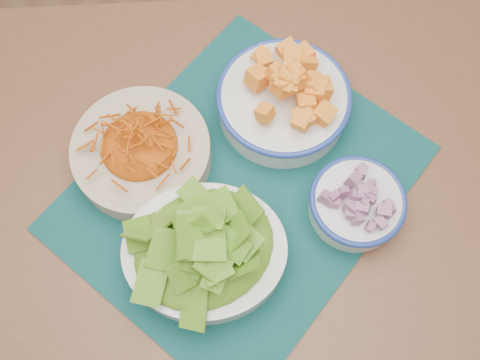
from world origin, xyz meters
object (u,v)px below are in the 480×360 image
at_px(table, 203,207).
at_px(placemat, 240,187).
at_px(onion_bowl, 357,202).
at_px(carrot_bowl, 141,149).
at_px(squash_bowl, 284,97).
at_px(lettuce_bowl, 204,248).

distance_m(table, placemat, 0.13).
height_order(table, onion_bowl, onion_bowl).
height_order(table, placemat, placemat).
bearing_deg(placemat, carrot_bowl, 111.80).
bearing_deg(squash_bowl, table, -161.78).
xyz_separation_m(carrot_bowl, onion_bowl, (0.27, -0.23, -0.00)).
xyz_separation_m(table, carrot_bowl, (-0.06, 0.08, 0.15)).
height_order(squash_bowl, onion_bowl, squash_bowl).
bearing_deg(placemat, squash_bowl, 11.51).
relative_size(table, lettuce_bowl, 4.41).
bearing_deg(lettuce_bowl, carrot_bowl, 120.58).
xyz_separation_m(squash_bowl, lettuce_bowl, (-0.23, -0.18, 0.01)).
bearing_deg(lettuce_bowl, squash_bowl, 61.92).
height_order(carrot_bowl, lettuce_bowl, lettuce_bowl).
relative_size(carrot_bowl, squash_bowl, 1.20).
distance_m(table, onion_bowl, 0.29).
bearing_deg(table, onion_bowl, -12.66).
relative_size(table, carrot_bowl, 4.71).
bearing_deg(squash_bowl, placemat, -143.89).
distance_m(placemat, squash_bowl, 0.17).
bearing_deg(onion_bowl, lettuce_bowl, 171.64).
bearing_deg(carrot_bowl, lettuce_bowl, -83.83).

